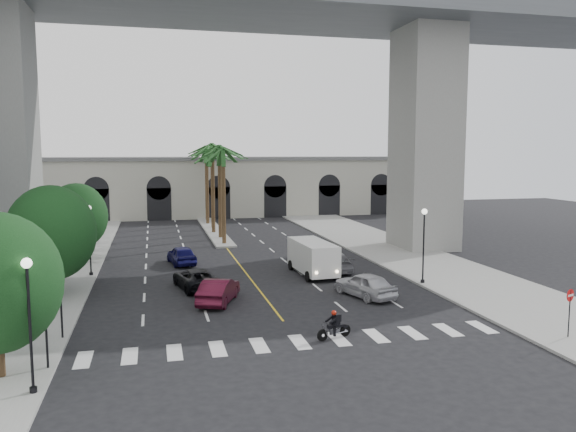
# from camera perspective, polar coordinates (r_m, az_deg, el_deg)

# --- Properties ---
(ground) EXTENTS (140.00, 140.00, 0.00)m
(ground) POSITION_cam_1_polar(r_m,az_deg,el_deg) (29.46, 0.42, -11.76)
(ground) COLOR black
(ground) RESTS_ON ground
(sidewalk_left) EXTENTS (8.00, 100.00, 0.15)m
(sidewalk_left) POSITION_cam_1_polar(r_m,az_deg,el_deg) (43.90, -24.19, -6.10)
(sidewalk_left) COLOR gray
(sidewalk_left) RESTS_ON ground
(sidewalk_right) EXTENTS (8.00, 100.00, 0.15)m
(sidewalk_right) POSITION_cam_1_polar(r_m,az_deg,el_deg) (48.31, 13.54, -4.58)
(sidewalk_right) COLOR gray
(sidewalk_right) RESTS_ON ground
(median) EXTENTS (2.00, 24.00, 0.20)m
(median) POSITION_cam_1_polar(r_m,az_deg,el_deg) (66.12, -7.57, -1.46)
(median) COLOR gray
(median) RESTS_ON ground
(pier_building) EXTENTS (71.00, 10.50, 8.50)m
(pier_building) POSITION_cam_1_polar(r_m,az_deg,el_deg) (82.56, -8.86, 3.01)
(pier_building) COLOR beige
(pier_building) RESTS_ON ground
(bridge) EXTENTS (75.00, 13.00, 26.00)m
(bridge) POSITION_cam_1_polar(r_m,az_deg,el_deg) (51.03, -1.91, 17.00)
(bridge) COLOR gray
(bridge) RESTS_ON ground
(palm_a) EXTENTS (3.20, 3.20, 10.30)m
(palm_a) POSITION_cam_1_polar(r_m,az_deg,el_deg) (55.55, -6.61, 6.35)
(palm_a) COLOR #47331E
(palm_a) RESTS_ON ground
(palm_b) EXTENTS (3.20, 3.20, 10.60)m
(palm_b) POSITION_cam_1_polar(r_m,az_deg,el_deg) (59.53, -6.99, 6.62)
(palm_b) COLOR #47331E
(palm_b) RESTS_ON ground
(palm_c) EXTENTS (3.20, 3.20, 10.10)m
(palm_c) POSITION_cam_1_polar(r_m,az_deg,el_deg) (63.48, -7.68, 6.19)
(palm_c) COLOR #47331E
(palm_c) RESTS_ON ground
(palm_d) EXTENTS (3.20, 3.20, 10.90)m
(palm_d) POSITION_cam_1_polar(r_m,az_deg,el_deg) (67.49, -7.74, 6.83)
(palm_d) COLOR #47331E
(palm_d) RESTS_ON ground
(palm_e) EXTENTS (3.20, 3.20, 10.40)m
(palm_e) POSITION_cam_1_polar(r_m,az_deg,el_deg) (71.45, -8.27, 6.43)
(palm_e) COLOR #47331E
(palm_e) RESTS_ON ground
(palm_f) EXTENTS (3.20, 3.20, 10.70)m
(palm_f) POSITION_cam_1_polar(r_m,az_deg,el_deg) (75.46, -8.33, 6.64)
(palm_f) COLOR #47331E
(palm_f) RESTS_ON ground
(street_tree_mid) EXTENTS (5.44, 5.44, 7.21)m
(street_tree_mid) POSITION_cam_1_polar(r_m,az_deg,el_deg) (37.99, -22.89, -1.60)
(street_tree_mid) COLOR #382616
(street_tree_mid) RESTS_ON ground
(street_tree_far) EXTENTS (5.04, 5.04, 6.68)m
(street_tree_far) POSITION_cam_1_polar(r_m,az_deg,el_deg) (49.82, -20.67, -0.04)
(street_tree_far) COLOR #382616
(street_tree_far) RESTS_ON ground
(lamp_post_left_near) EXTENTS (0.40, 0.40, 5.35)m
(lamp_post_left_near) POSITION_cam_1_polar(r_m,az_deg,el_deg) (23.40, -24.80, -9.00)
(lamp_post_left_near) COLOR black
(lamp_post_left_near) RESTS_ON ground
(lamp_post_left_far) EXTENTS (0.40, 0.40, 5.35)m
(lamp_post_left_far) POSITION_cam_1_polar(r_m,az_deg,el_deg) (43.80, -19.51, -1.74)
(lamp_post_left_far) COLOR black
(lamp_post_left_far) RESTS_ON ground
(lamp_post_right) EXTENTS (0.40, 0.40, 5.35)m
(lamp_post_right) POSITION_cam_1_polar(r_m,az_deg,el_deg) (40.01, 13.62, -2.30)
(lamp_post_right) COLOR black
(lamp_post_right) RESTS_ON ground
(traffic_signal_near) EXTENTS (0.25, 0.18, 3.65)m
(traffic_signal_near) POSITION_cam_1_polar(r_m,az_deg,el_deg) (25.94, -23.43, -9.07)
(traffic_signal_near) COLOR black
(traffic_signal_near) RESTS_ON ground
(traffic_signal_far) EXTENTS (0.25, 0.18, 3.65)m
(traffic_signal_far) POSITION_cam_1_polar(r_m,az_deg,el_deg) (29.76, -22.12, -7.03)
(traffic_signal_far) COLOR black
(traffic_signal_far) RESTS_ON ground
(motorcycle_rider) EXTENTS (1.93, 0.78, 1.44)m
(motorcycle_rider) POSITION_cam_1_polar(r_m,az_deg,el_deg) (28.51, 4.80, -11.03)
(motorcycle_rider) COLOR black
(motorcycle_rider) RESTS_ON ground
(car_a) EXTENTS (3.22, 5.04, 1.60)m
(car_a) POSITION_cam_1_polar(r_m,az_deg,el_deg) (36.45, 7.83, -6.92)
(car_a) COLOR #BABABF
(car_a) RESTS_ON ground
(car_b) EXTENTS (3.22, 4.94, 1.54)m
(car_b) POSITION_cam_1_polar(r_m,az_deg,el_deg) (35.02, -7.06, -7.52)
(car_b) COLOR #420D1D
(car_b) RESTS_ON ground
(car_c) EXTENTS (3.24, 5.32, 1.38)m
(car_c) POSITION_cam_1_polar(r_m,az_deg,el_deg) (38.82, -9.34, -6.28)
(car_c) COLOR black
(car_c) RESTS_ON ground
(car_d) EXTENTS (2.34, 5.32, 1.52)m
(car_d) POSITION_cam_1_polar(r_m,az_deg,el_deg) (43.89, 4.60, -4.63)
(car_d) COLOR slate
(car_d) RESTS_ON ground
(car_e) EXTENTS (2.51, 4.77, 1.55)m
(car_e) POSITION_cam_1_polar(r_m,az_deg,el_deg) (47.21, -10.75, -3.91)
(car_e) COLOR #121152
(car_e) RESTS_ON ground
(cargo_van) EXTENTS (2.68, 6.07, 2.54)m
(cargo_van) POSITION_cam_1_polar(r_m,az_deg,el_deg) (42.32, 2.55, -4.13)
(cargo_van) COLOR silver
(cargo_van) RESTS_ON ground
(do_not_enter_sign) EXTENTS (0.60, 0.26, 2.57)m
(do_not_enter_sign) POSITION_cam_1_polar(r_m,az_deg,el_deg) (31.11, 26.72, -7.90)
(do_not_enter_sign) COLOR black
(do_not_enter_sign) RESTS_ON ground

